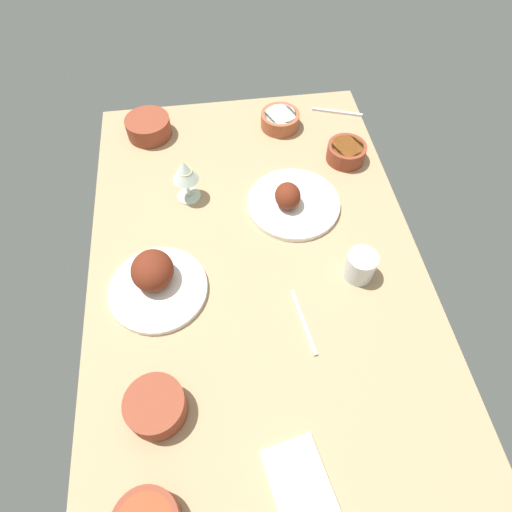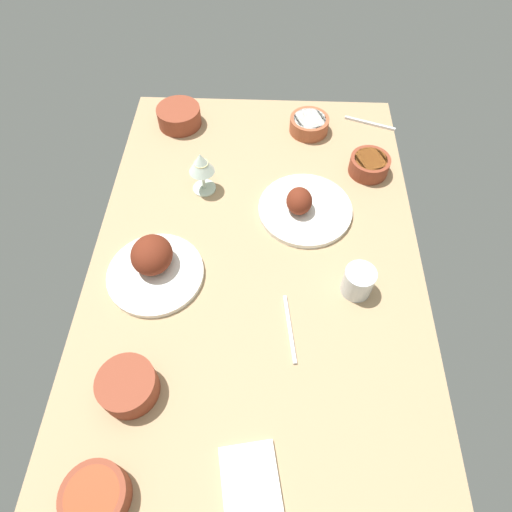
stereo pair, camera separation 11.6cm
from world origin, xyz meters
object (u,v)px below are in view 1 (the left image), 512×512
folded_napkin (301,487)px  plate_far_side (155,279)px  plate_near_viewer (292,201)px  bowl_cream (280,120)px  bowl_pasta (156,406)px  spoon_loose (303,322)px  wine_glass (185,173)px  water_tumbler (360,266)px  bowl_onions (148,126)px  fork_loose (337,112)px  bowl_soup (346,152)px

folded_napkin → plate_far_side: bearing=-151.4°
plate_near_viewer → bowl_cream: (-36.02, 2.60, 0.85)cm
bowl_pasta → spoon_loose: bowl_pasta is taller
spoon_loose → plate_far_side: bearing=58.6°
plate_far_side → wine_glass: bearing=162.0°
water_tumbler → folded_napkin: size_ratio=0.46×
plate_near_viewer → spoon_loose: plate_near_viewer is taller
water_tumbler → folded_napkin: (47.57, -24.92, -3.47)cm
bowl_onions → folded_napkin: 115.24cm
wine_glass → spoon_loose: (45.79, 25.88, -9.53)cm
wine_glass → water_tumbler: (33.88, 43.05, -5.86)cm
plate_near_viewer → plate_far_side: bearing=-60.7°
plate_far_side → plate_near_viewer: bearing=119.3°
folded_napkin → fork_loose: 119.23cm
fork_loose → plate_near_viewer: bearing=78.8°
bowl_onions → wine_glass: bearing=21.2°
bowl_onions → fork_loose: (-2.43, 65.43, -3.03)cm
bowl_pasta → fork_loose: bowl_pasta is taller
fork_loose → water_tumbler: bearing=100.2°
bowl_cream → wine_glass: size_ratio=0.93×
bowl_onions → bowl_soup: bearing=71.7°
plate_far_side → fork_loose: (-62.54, 63.70, -2.92)cm
wine_glass → spoon_loose: wine_glass is taller
bowl_cream → folded_napkin: 110.51cm
folded_napkin → fork_loose: size_ratio=1.01×
plate_far_side → bowl_pasta: bearing=-0.3°
plate_far_side → bowl_soup: (-39.57, 60.52, -0.32)cm
bowl_cream → water_tumbler: size_ratio=1.60×
bowl_pasta → fork_loose: (-94.62, 63.84, -3.10)cm
water_tumbler → bowl_soup: bearing=170.0°
bowl_soup → wine_glass: size_ratio=0.88×
bowl_soup → wine_glass: wine_glass is taller
plate_near_viewer → spoon_loose: bearing=-6.2°
plate_near_viewer → wine_glass: bearing=-104.8°
wine_glass → fork_loose: size_ratio=0.79×
bowl_pasta → wine_glass: (-62.33, 9.97, 6.42)cm
bowl_cream → bowl_pasta: bearing=-25.2°
folded_napkin → fork_loose: (-113.74, 35.74, -0.20)cm
bowl_cream → bowl_soup: 26.08cm
folded_napkin → bowl_cream: bearing=172.5°
bowl_soup → wine_glass: bearing=-79.6°
wine_glass → spoon_loose: 53.45cm
bowl_onions → water_tumbler: (63.74, 54.60, 0.64)cm
bowl_onions → folded_napkin: size_ratio=0.82×
water_tumbler → fork_loose: bearing=170.7°
bowl_pasta → folded_napkin: size_ratio=0.73×
plate_far_side → spoon_loose: (15.54, 35.71, -2.92)cm
folded_napkin → fork_loose: bearing=162.6°
bowl_onions → spoon_loose: 84.46cm
bowl_pasta → fork_loose: 114.18cm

